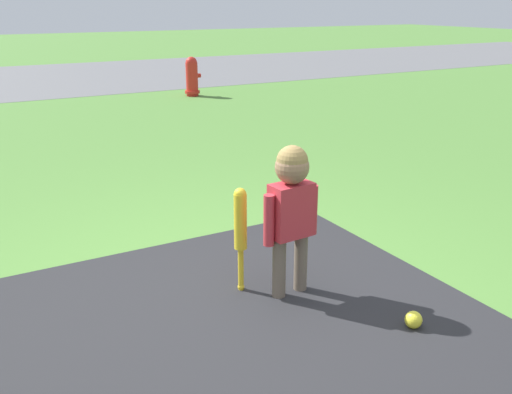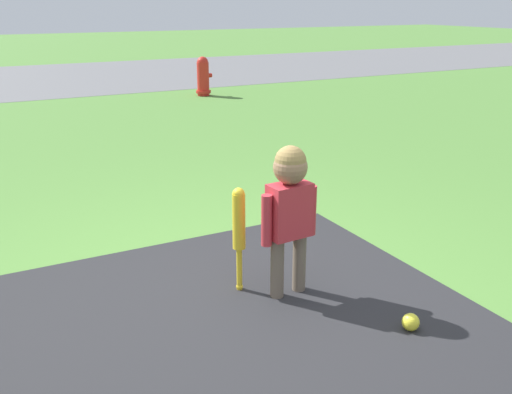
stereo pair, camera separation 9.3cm
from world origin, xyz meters
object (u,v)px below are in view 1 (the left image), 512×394
object	(u,v)px
child	(291,200)
sports_ball	(413,320)
baseball_bat	(240,225)
fire_hydrant	(192,77)

from	to	relation	value
child	sports_ball	xyz separation A→B (m)	(0.36, -0.63, -0.53)
baseball_bat	sports_ball	xyz separation A→B (m)	(0.59, -0.80, -0.36)
child	sports_ball	size ratio (longest dim) A/B	9.65
baseball_bat	sports_ball	world-z (taller)	baseball_bat
baseball_bat	sports_ball	distance (m)	1.06
child	baseball_bat	distance (m)	0.33
baseball_bat	fire_hydrant	distance (m)	7.36
baseball_bat	fire_hydrant	xyz separation A→B (m)	(2.64, 6.86, -0.07)
child	fire_hydrant	size ratio (longest dim) A/B	1.28
sports_ball	child	bearing A→B (deg)	119.72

